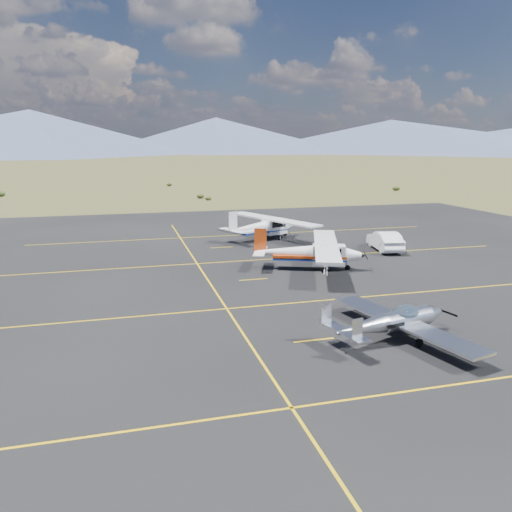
{
  "coord_description": "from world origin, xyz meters",
  "views": [
    {
      "loc": [
        -11.28,
        -23.81,
        8.96
      ],
      "look_at": [
        -2.81,
        7.59,
        1.6
      ],
      "focal_mm": 35.0,
      "sensor_mm": 36.0,
      "label": 1
    }
  ],
  "objects_px": {
    "aircraft_plain": "(264,226)",
    "aircraft_cessna": "(310,252)",
    "aircraft_low_wing": "(394,321)",
    "sedan": "(385,241)"
  },
  "relations": [
    {
      "from": "aircraft_cessna",
      "to": "sedan",
      "type": "xyz_separation_m",
      "value": [
        8.66,
        4.6,
        -0.47
      ]
    },
    {
      "from": "aircraft_cessna",
      "to": "sedan",
      "type": "distance_m",
      "value": 9.82
    },
    {
      "from": "aircraft_plain",
      "to": "sedan",
      "type": "relative_size",
      "value": 2.25
    },
    {
      "from": "aircraft_low_wing",
      "to": "sedan",
      "type": "height_order",
      "value": "aircraft_low_wing"
    },
    {
      "from": "sedan",
      "to": "aircraft_cessna",
      "type": "bearing_deg",
      "value": 38.14
    },
    {
      "from": "aircraft_plain",
      "to": "sedan",
      "type": "bearing_deg",
      "value": -64.12
    },
    {
      "from": "aircraft_low_wing",
      "to": "aircraft_cessna",
      "type": "height_order",
      "value": "aircraft_cessna"
    },
    {
      "from": "aircraft_plain",
      "to": "sedan",
      "type": "distance_m",
      "value": 11.39
    },
    {
      "from": "aircraft_plain",
      "to": "aircraft_cessna",
      "type": "bearing_deg",
      "value": -113.75
    },
    {
      "from": "aircraft_cessna",
      "to": "aircraft_low_wing",
      "type": "bearing_deg",
      "value": -73.49
    }
  ]
}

